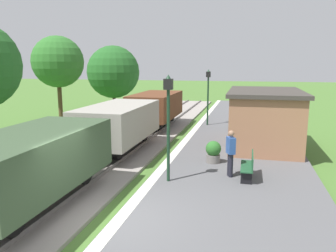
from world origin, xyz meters
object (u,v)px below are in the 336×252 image
object	(u,v)px
tree_field_left	(113,72)
bench_down_platform	(249,120)
potted_planter	(213,151)
lamp_post_far	(208,87)
bench_near_hut	(249,166)
tree_trackside_far	(58,62)
freight_train	(119,125)
lamp_post_near	(168,109)
station_hut	(264,118)
person_waiting	(231,152)

from	to	relation	value
tree_field_left	bench_down_platform	bearing A→B (deg)	-26.23
bench_down_platform	tree_field_left	world-z (taller)	tree_field_left
potted_planter	lamp_post_far	bearing A→B (deg)	98.53
bench_near_hut	tree_field_left	size ratio (longest dim) A/B	0.25
tree_trackside_far	tree_field_left	xyz separation A→B (m)	(0.67, 7.69, -0.82)
bench_down_platform	bench_near_hut	bearing A→B (deg)	-90.00
bench_down_platform	tree_trackside_far	world-z (taller)	tree_trackside_far
freight_train	lamp_post_near	size ratio (longest dim) A/B	5.24
station_hut	bench_down_platform	size ratio (longest dim) A/B	3.87
lamp_post_near	tree_field_left	distance (m)	19.17
station_hut	tree_field_left	world-z (taller)	tree_field_left
station_hut	tree_trackside_far	size ratio (longest dim) A/B	0.94
lamp_post_far	tree_trackside_far	xyz separation A→B (m)	(-9.76, -2.06, 1.63)
bench_down_platform	lamp_post_near	world-z (taller)	lamp_post_near
person_waiting	potted_planter	bearing A→B (deg)	-86.86
tree_trackside_far	lamp_post_far	bearing A→B (deg)	11.92
station_hut	tree_trackside_far	bearing A→B (deg)	167.47
freight_train	lamp_post_far	world-z (taller)	lamp_post_far
potted_planter	lamp_post_near	bearing A→B (deg)	-116.63
bench_near_hut	lamp_post_far	xyz separation A→B (m)	(-2.73, 10.30, 2.08)
person_waiting	tree_field_left	xyz separation A→B (m)	(-11.17, 15.86, 2.43)
potted_planter	station_hut	bearing A→B (deg)	59.76
freight_train	tree_field_left	size ratio (longest dim) A/B	3.28
bench_down_platform	person_waiting	world-z (taller)	person_waiting
freight_train	person_waiting	size ratio (longest dim) A/B	11.35
lamp_post_near	tree_field_left	size ratio (longest dim) A/B	0.62
bench_near_hut	potted_planter	world-z (taller)	potted_planter
bench_near_hut	tree_field_left	bearing A→B (deg)	126.58
potted_planter	tree_field_left	bearing A→B (deg)	126.04
person_waiting	lamp_post_near	size ratio (longest dim) A/B	0.46
bench_near_hut	tree_trackside_far	distance (m)	15.42
bench_down_platform	lamp_post_near	xyz separation A→B (m)	(-2.73, -11.04, 2.08)
freight_train	lamp_post_near	xyz separation A→B (m)	(3.37, -3.83, 1.41)
station_hut	potted_planter	xyz separation A→B (m)	(-2.13, -3.65, -0.93)
bench_near_hut	potted_planter	bearing A→B (deg)	130.89
tree_trackside_far	potted_planter	bearing A→B (deg)	-30.78
bench_near_hut	bench_down_platform	size ratio (longest dim) A/B	1.00
tree_trackside_far	bench_near_hut	bearing A→B (deg)	-33.42
freight_train	lamp_post_far	distance (m)	8.26
potted_planter	tree_field_left	distance (m)	17.89
freight_train	station_hut	world-z (taller)	station_hut
bench_near_hut	tree_field_left	world-z (taller)	tree_field_left
lamp_post_far	tree_field_left	bearing A→B (deg)	148.22
tree_field_left	tree_trackside_far	bearing A→B (deg)	-94.95
lamp_post_near	tree_trackside_far	bearing A→B (deg)	136.78
potted_planter	lamp_post_near	world-z (taller)	lamp_post_near
station_hut	person_waiting	xyz separation A→B (m)	(-1.35, -5.24, -0.47)
station_hut	tree_trackside_far	world-z (taller)	tree_trackside_far
station_hut	person_waiting	distance (m)	5.43
potted_planter	tree_trackside_far	bearing A→B (deg)	149.22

